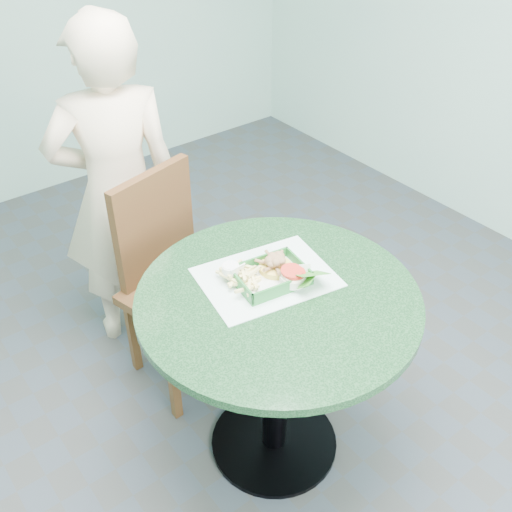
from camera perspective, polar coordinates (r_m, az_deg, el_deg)
floor at (r=2.50m, az=1.72°, el=-17.33°), size 4.00×5.00×0.02m
cafe_table at (r=2.06m, az=2.01°, el=-7.78°), size 0.93×0.93×0.75m
dining_chair at (r=2.45m, az=-8.16°, el=-1.24°), size 0.40×0.40×0.93m
diner_person at (r=2.58m, az=-12.95°, el=5.83°), size 0.62×0.49×1.48m
placemat at (r=2.01m, az=0.99°, el=-2.47°), size 0.48×0.40×0.00m
food_basket at (r=1.99m, az=1.38°, el=-2.55°), size 0.23×0.17×0.05m
crab_sandwich at (r=2.00m, az=1.70°, el=-1.02°), size 0.11×0.11×0.07m
fries_pile at (r=1.95m, az=-1.07°, el=-2.61°), size 0.15×0.15×0.05m
sauce_ramekin at (r=1.96m, az=-2.44°, el=-2.02°), size 0.06×0.06×0.03m
garnish_cup at (r=1.96m, az=3.93°, el=-2.16°), size 0.13×0.13×0.05m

